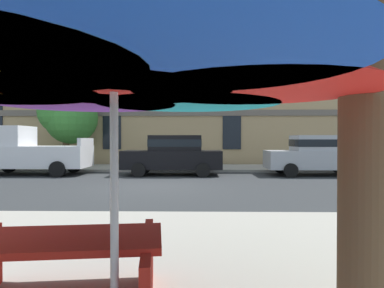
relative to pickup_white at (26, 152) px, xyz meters
name	(u,v)px	position (x,y,z in m)	size (l,w,h in m)	color
ground_plane	(151,187)	(6.17, -3.70, -1.03)	(120.00, 120.00, 0.00)	#2D3033
sidewalk_far	(169,168)	(6.17, 3.10, -0.97)	(56.00, 3.60, 0.12)	#9E998E
apartment_building	(178,78)	(6.17, 11.29, 5.37)	(43.58, 12.08, 12.80)	tan
pickup_white	(26,152)	(0.00, 0.00, 0.00)	(5.10, 2.12, 2.20)	silver
sedan_black	(173,154)	(6.67, 0.00, -0.08)	(4.40, 1.98, 1.78)	black
sedan_silver	(317,154)	(13.08, 0.00, -0.08)	(4.40, 1.98, 1.78)	#A8AAB2
street_tree_left	(67,116)	(0.40, 3.77, 1.89)	(3.22, 2.95, 4.33)	brown
patio_umbrella	(114,60)	(7.19, -12.70, 1.14)	(3.77, 3.50, 2.47)	silver
picnic_table	(56,270)	(6.57, -12.24, -0.54)	(1.97, 1.73, 0.77)	red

